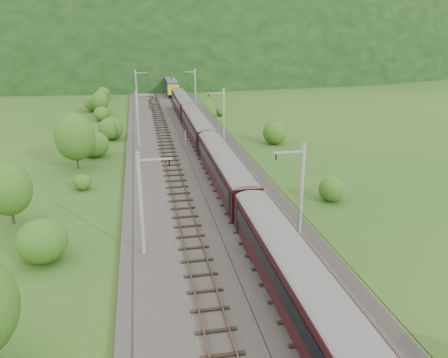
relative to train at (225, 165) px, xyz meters
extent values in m
plane|color=#214917|center=(-2.40, -11.69, -3.28)|extent=(600.00, 600.00, 0.00)
cube|color=#38332D|center=(-2.40, -1.69, -3.13)|extent=(14.00, 220.00, 0.30)
cube|color=brown|center=(-5.52, -1.69, -2.78)|extent=(0.08, 220.00, 0.15)
cube|color=brown|center=(-4.08, -1.69, -2.78)|extent=(0.08, 220.00, 0.15)
cube|color=black|center=(-4.80, -1.69, -2.92)|extent=(2.40, 220.00, 0.12)
cube|color=brown|center=(-0.72, -1.69, -2.78)|extent=(0.08, 220.00, 0.15)
cube|color=brown|center=(0.72, -1.69, -2.78)|extent=(0.08, 220.00, 0.15)
cube|color=black|center=(0.00, -1.69, -2.92)|extent=(2.40, 220.00, 0.12)
cylinder|color=gray|center=(-8.60, -11.69, 1.02)|extent=(0.28, 0.28, 8.00)
cube|color=gray|center=(-7.40, -11.69, 4.42)|extent=(2.40, 0.12, 0.12)
cylinder|color=black|center=(-6.40, -11.69, 4.12)|extent=(0.10, 0.10, 0.50)
cylinder|color=gray|center=(-8.60, 20.31, 1.02)|extent=(0.28, 0.28, 8.00)
cube|color=gray|center=(-7.40, 20.31, 4.42)|extent=(2.40, 0.12, 0.12)
cylinder|color=black|center=(-6.40, 20.31, 4.12)|extent=(0.10, 0.10, 0.50)
cylinder|color=gray|center=(-8.60, 52.31, 1.02)|extent=(0.28, 0.28, 8.00)
cube|color=gray|center=(-7.40, 52.31, 4.42)|extent=(2.40, 0.12, 0.12)
cylinder|color=black|center=(-6.40, 52.31, 4.12)|extent=(0.10, 0.10, 0.50)
cylinder|color=gray|center=(-8.60, 84.31, 1.02)|extent=(0.28, 0.28, 8.00)
cube|color=gray|center=(-7.40, 84.31, 4.42)|extent=(2.40, 0.12, 0.12)
cylinder|color=black|center=(-6.40, 84.31, 4.12)|extent=(0.10, 0.10, 0.50)
cylinder|color=gray|center=(-8.60, 116.31, 1.02)|extent=(0.28, 0.28, 8.00)
cube|color=gray|center=(-7.40, 116.31, 4.42)|extent=(2.40, 0.12, 0.12)
cylinder|color=black|center=(-6.40, 116.31, 4.12)|extent=(0.10, 0.10, 0.50)
cylinder|color=gray|center=(3.80, -11.69, 1.02)|extent=(0.28, 0.28, 8.00)
cube|color=gray|center=(2.60, -11.69, 4.42)|extent=(2.40, 0.12, 0.12)
cylinder|color=black|center=(1.60, -11.69, 4.12)|extent=(0.10, 0.10, 0.50)
cylinder|color=gray|center=(3.80, 20.31, 1.02)|extent=(0.28, 0.28, 8.00)
cube|color=gray|center=(2.60, 20.31, 4.42)|extent=(2.40, 0.12, 0.12)
cylinder|color=black|center=(1.60, 20.31, 4.12)|extent=(0.10, 0.10, 0.50)
cylinder|color=gray|center=(3.80, 52.31, 1.02)|extent=(0.28, 0.28, 8.00)
cube|color=gray|center=(2.60, 52.31, 4.42)|extent=(2.40, 0.12, 0.12)
cylinder|color=black|center=(1.60, 52.31, 4.12)|extent=(0.10, 0.10, 0.50)
cylinder|color=gray|center=(3.80, 84.31, 1.02)|extent=(0.28, 0.28, 8.00)
cube|color=gray|center=(2.60, 84.31, 4.42)|extent=(2.40, 0.12, 0.12)
cylinder|color=black|center=(1.60, 84.31, 4.12)|extent=(0.10, 0.10, 0.50)
cylinder|color=gray|center=(3.80, 116.31, 1.02)|extent=(0.28, 0.28, 8.00)
cube|color=gray|center=(2.60, 116.31, 4.42)|extent=(2.40, 0.12, 0.12)
cylinder|color=black|center=(1.60, 116.31, 4.12)|extent=(0.10, 0.10, 0.50)
cylinder|color=black|center=(-4.80, -1.69, 3.82)|extent=(0.03, 198.00, 0.03)
cylinder|color=black|center=(0.00, -1.69, 3.82)|extent=(0.03, 198.00, 0.03)
ellipsoid|color=black|center=(-2.40, 248.31, -3.28)|extent=(504.00, 360.00, 244.00)
cube|color=black|center=(0.00, -20.63, -0.52)|extent=(2.64, 20.06, 2.74)
cylinder|color=slate|center=(0.00, -20.63, 0.71)|extent=(2.64, 19.96, 2.64)
cube|color=black|center=(-1.34, -20.63, -0.19)|extent=(0.05, 17.65, 1.05)
cube|color=black|center=(1.34, -20.63, -0.19)|extent=(0.05, 17.65, 1.05)
cube|color=black|center=(0.00, -13.61, -2.30)|extent=(2.01, 2.92, 0.82)
cube|color=black|center=(0.00, 0.40, -0.52)|extent=(2.64, 20.06, 2.74)
cylinder|color=slate|center=(0.00, 0.40, 0.71)|extent=(2.64, 19.96, 2.64)
cube|color=black|center=(-1.34, 0.40, -0.19)|extent=(0.05, 17.65, 1.05)
cube|color=black|center=(1.34, 0.40, -0.19)|extent=(0.05, 17.65, 1.05)
cube|color=black|center=(0.00, -6.62, -2.30)|extent=(2.01, 2.92, 0.82)
cube|color=black|center=(0.00, 7.42, -2.30)|extent=(2.01, 2.92, 0.82)
cube|color=black|center=(0.00, 21.42, -0.52)|extent=(2.64, 20.06, 2.74)
cylinder|color=slate|center=(0.00, 21.42, 0.71)|extent=(2.64, 19.96, 2.64)
cube|color=black|center=(-1.34, 21.42, -0.19)|extent=(0.05, 17.65, 1.05)
cube|color=black|center=(1.34, 21.42, -0.19)|extent=(0.05, 17.65, 1.05)
cube|color=black|center=(0.00, 14.40, -2.30)|extent=(2.01, 2.92, 0.82)
cube|color=black|center=(0.00, 28.45, -2.30)|extent=(2.01, 2.92, 0.82)
cube|color=black|center=(0.00, 42.45, -0.52)|extent=(2.64, 20.06, 2.74)
cylinder|color=slate|center=(0.00, 42.45, 0.71)|extent=(2.64, 19.96, 2.64)
cube|color=black|center=(-1.34, 42.45, -0.19)|extent=(0.05, 17.65, 1.05)
cube|color=black|center=(1.34, 42.45, -0.19)|extent=(0.05, 17.65, 1.05)
cube|color=black|center=(0.00, 35.43, -2.30)|extent=(2.01, 2.92, 0.82)
cube|color=black|center=(0.00, 49.47, -2.30)|extent=(2.01, 2.92, 0.82)
cube|color=navy|center=(0.00, 71.69, -0.52)|extent=(2.64, 16.41, 2.74)
cylinder|color=slate|center=(0.00, 71.69, 0.71)|extent=(2.64, 16.33, 2.64)
cube|color=black|center=(-1.34, 71.69, -0.19)|extent=(0.05, 14.44, 1.05)
cube|color=black|center=(1.34, 71.69, -0.19)|extent=(0.05, 14.44, 1.05)
cube|color=black|center=(0.00, 65.94, -2.30)|extent=(2.01, 2.92, 0.82)
cube|color=black|center=(0.00, 77.43, -2.30)|extent=(2.01, 2.92, 0.82)
cube|color=gold|center=(0.00, 79.69, -0.70)|extent=(2.70, 0.50, 2.46)
cube|color=gold|center=(0.00, 63.68, -0.70)|extent=(2.70, 0.50, 2.46)
cube|color=black|center=(0.00, 74.69, 1.35)|extent=(0.08, 1.60, 0.82)
cylinder|color=red|center=(-2.67, 51.09, -2.19)|extent=(0.17, 0.17, 1.58)
cylinder|color=red|center=(-1.69, 22.16, -2.12)|extent=(0.18, 0.18, 1.71)
cylinder|color=black|center=(-6.20, 51.13, -1.90)|extent=(0.15, 0.15, 2.16)
sphere|color=red|center=(-6.20, 51.13, -0.77)|extent=(0.26, 0.26, 0.26)
ellipsoid|color=#2A5316|center=(-15.94, -10.96, -1.61)|extent=(3.70, 3.70, 3.33)
ellipsoid|color=#2A5316|center=(-14.78, 4.38, -2.42)|extent=(1.91, 1.91, 1.72)
ellipsoid|color=#2A5316|center=(-14.49, 17.28, -1.54)|extent=(3.87, 3.87, 3.48)
ellipsoid|color=#2A5316|center=(-12.82, 26.82, -1.54)|extent=(3.85, 3.85, 3.47)
ellipsoid|color=#2A5316|center=(-15.24, 41.79, -1.93)|extent=(2.99, 2.99, 2.69)
ellipsoid|color=#2A5316|center=(-17.46, 52.28, -1.59)|extent=(3.75, 3.75, 3.38)
ellipsoid|color=#2A5316|center=(-16.71, 68.59, -1.82)|extent=(3.24, 3.24, 2.92)
ellipsoid|color=#2A5316|center=(-13.06, 79.53, -1.74)|extent=(3.42, 3.42, 3.08)
cylinder|color=black|center=(-19.89, -3.45, -1.73)|extent=(0.24, 0.24, 3.11)
ellipsoid|color=#2A5316|center=(-19.89, -3.45, 0.05)|extent=(3.99, 3.99, 4.79)
cylinder|color=black|center=(-16.15, 12.21, -1.39)|extent=(0.24, 0.24, 3.77)
ellipsoid|color=#2A5316|center=(-16.15, 12.21, 0.77)|extent=(4.85, 4.85, 5.82)
cylinder|color=black|center=(-19.05, 29.63, -2.18)|extent=(0.24, 0.24, 2.19)
ellipsoid|color=#2A5316|center=(-19.05, 29.63, -0.93)|extent=(2.81, 2.81, 3.38)
cylinder|color=black|center=(-15.81, 48.26, -2.01)|extent=(0.24, 0.24, 2.54)
ellipsoid|color=#2A5316|center=(-15.81, 48.26, -0.55)|extent=(3.27, 3.27, 3.93)
ellipsoid|color=#2A5316|center=(10.14, -3.78, -2.11)|extent=(2.59, 2.59, 2.33)
ellipsoid|color=#2A5316|center=(11.35, 19.25, -1.70)|extent=(3.51, 3.51, 3.16)
ellipsoid|color=#2A5316|center=(7.46, 42.17, -2.43)|extent=(1.88, 1.88, 1.69)
camera|label=1|loc=(-8.27, -41.86, 13.31)|focal=35.00mm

